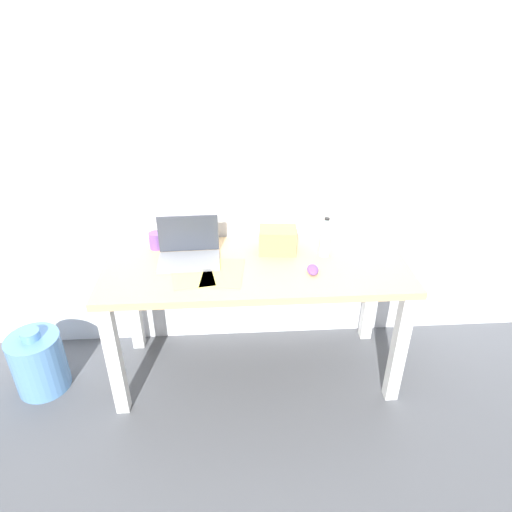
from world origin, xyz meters
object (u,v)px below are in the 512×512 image
water_cooler_jug (39,362)px  coffee_mug (156,240)px  desk (256,282)px  beer_bottle (325,241)px  computer_mouse (313,270)px  laptop_left (189,251)px  cardboard_box (278,240)px

water_cooler_jug → coffee_mug: bearing=21.8°
desk → coffee_mug: bearing=158.6°
beer_bottle → computer_mouse: size_ratio=2.26×
laptop_left → computer_mouse: laptop_left is taller
laptop_left → beer_bottle: size_ratio=1.49×
coffee_mug → cardboard_box: bearing=-6.8°
beer_bottle → desk: bearing=-168.7°
laptop_left → cardboard_box: (0.49, 0.06, 0.02)m
laptop_left → beer_bottle: 0.75m
laptop_left → water_cooler_jug: bearing=-171.4°
coffee_mug → water_cooler_jug: size_ratio=0.23×
desk → computer_mouse: 0.34m
beer_bottle → laptop_left: bearing=-179.6°
coffee_mug → water_cooler_jug: (-0.70, -0.28, -0.62)m
beer_bottle → water_cooler_jug: (-1.65, -0.14, -0.66)m
laptop_left → coffee_mug: bearing=143.4°
desk → water_cooler_jug: 1.35m
computer_mouse → water_cooler_jug: size_ratio=0.24×
beer_bottle → coffee_mug: (-0.95, 0.14, -0.04)m
desk → coffee_mug: (-0.56, 0.22, 0.16)m
desk → coffee_mug: coffee_mug is taller
desk → cardboard_box: cardboard_box is taller
computer_mouse → cardboard_box: bearing=129.6°
beer_bottle → cardboard_box: size_ratio=1.10×
cardboard_box → water_cooler_jug: (-1.39, -0.20, -0.65)m
computer_mouse → beer_bottle: bearing=67.9°
desk → laptop_left: bearing=168.6°
laptop_left → cardboard_box: size_ratio=1.63×
desk → cardboard_box: 0.26m
laptop_left → cardboard_box: 0.50m
cardboard_box → computer_mouse: bearing=-56.2°
desk → water_cooler_jug: (-1.26, -0.06, -0.46)m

